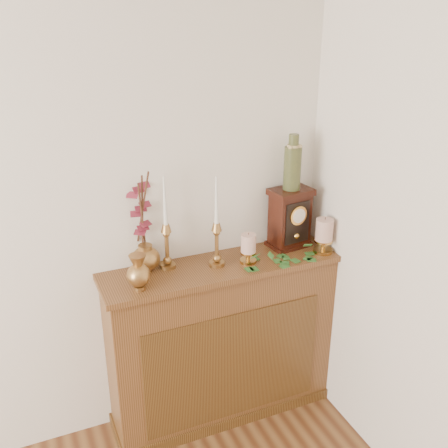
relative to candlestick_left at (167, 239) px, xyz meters
name	(u,v)px	position (x,y,z in m)	size (l,w,h in m)	color
console_shelf	(222,345)	(0.26, -0.07, -0.65)	(1.24, 0.34, 0.93)	brown
candlestick_left	(167,239)	(0.00, 0.00, 0.00)	(0.08, 0.08, 0.47)	#AF8546
candlestick_center	(217,237)	(0.23, -0.07, 0.00)	(0.08, 0.08, 0.47)	#AF8546
bud_vase	(138,273)	(-0.19, -0.16, -0.07)	(0.11, 0.11, 0.18)	#AF8546
ginger_jar	(142,224)	(-0.11, 0.05, 0.08)	(0.21, 0.23, 0.52)	#AF8546
pillar_candle_left	(248,247)	(0.39, -0.11, -0.07)	(0.08, 0.08, 0.16)	#B6873F
pillar_candle_right	(324,234)	(0.80, -0.16, -0.05)	(0.10, 0.10, 0.20)	#B6873F
ivy_garland	(274,259)	(0.51, -0.15, -0.14)	(0.43, 0.19, 0.07)	#2D6125
mantel_clock	(290,219)	(0.68, -0.01, 0.00)	(0.23, 0.18, 0.32)	black
ceramic_vase	(292,165)	(0.68, -0.01, 0.30)	(0.09, 0.09, 0.29)	#172F21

